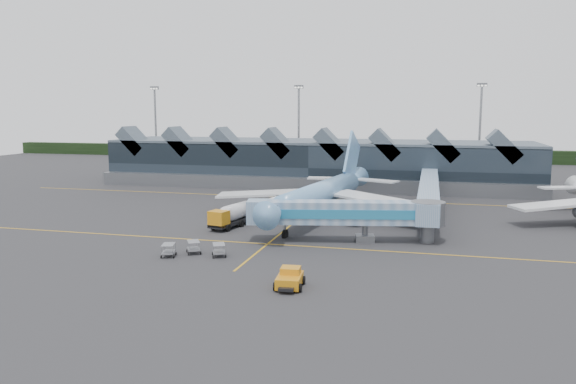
% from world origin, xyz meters
% --- Properties ---
extents(ground, '(260.00, 260.00, 0.00)m').
position_xyz_m(ground, '(0.00, 0.00, 0.00)').
color(ground, '#2A292C').
rests_on(ground, ground).
extents(taxi_stripes, '(120.00, 60.00, 0.01)m').
position_xyz_m(taxi_stripes, '(0.00, 10.00, 0.01)').
color(taxi_stripes, gold).
rests_on(taxi_stripes, ground).
extents(tree_line_far, '(260.00, 4.00, 4.00)m').
position_xyz_m(tree_line_far, '(0.00, 110.00, 2.00)').
color(tree_line_far, black).
rests_on(tree_line_far, ground).
extents(terminal, '(90.00, 22.25, 12.52)m').
position_xyz_m(terminal, '(-5.07, 47.35, 4.88)').
color(terminal, black).
rests_on(terminal, ground).
extents(light_masts, '(132.40, 42.56, 22.45)m').
position_xyz_m(light_masts, '(21.00, 62.80, 12.49)').
color(light_masts, gray).
rests_on(light_masts, ground).
extents(main_airliner, '(34.49, 40.04, 12.88)m').
position_xyz_m(main_airliner, '(3.36, 10.51, 3.78)').
color(main_airliner, '#6C94DC').
rests_on(main_airliner, ground).
extents(jet_bridge, '(23.95, 8.03, 5.15)m').
position_xyz_m(jet_bridge, '(10.20, -4.09, 3.49)').
color(jet_bridge, '#6A8CB1').
rests_on(jet_bridge, ground).
extents(fuel_truck, '(4.13, 9.30, 3.10)m').
position_xyz_m(fuel_truck, '(-7.54, 0.75, 1.74)').
color(fuel_truck, black).
rests_on(fuel_truck, ground).
extents(pushback_tug, '(2.79, 4.12, 1.75)m').
position_xyz_m(pushback_tug, '(6.67, -23.54, 0.79)').
color(pushback_tug, orange).
rests_on(pushback_tug, ground).
extents(baggage_carts, '(7.25, 4.30, 1.41)m').
position_xyz_m(baggage_carts, '(-6.45, -15.16, 0.79)').
color(baggage_carts, gray).
rests_on(baggage_carts, ground).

